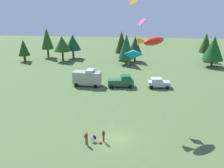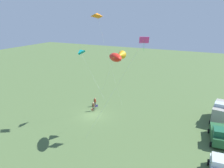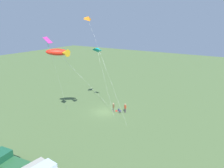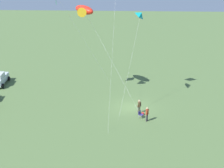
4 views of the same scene
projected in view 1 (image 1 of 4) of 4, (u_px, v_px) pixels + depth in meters
ground_plane at (116, 139)px, 33.17m from camera, size 160.00×160.00×0.00m
person_kite_flyer at (104, 134)px, 32.23m from camera, size 0.49×0.53×1.74m
folding_chair at (94, 138)px, 32.39m from camera, size 0.66×0.66×0.82m
person_spectator at (86, 137)px, 31.61m from camera, size 0.55×0.46×1.74m
backpack_on_grass at (100, 143)px, 32.14m from camera, size 0.36×0.28×0.22m
van_motorhome_grey at (87, 78)px, 51.76m from camera, size 5.60×3.05×3.34m
truck_green_flatbed at (122, 81)px, 51.28m from camera, size 5.20×2.90×2.34m
car_silver_compact at (158, 83)px, 50.84m from camera, size 4.31×2.44×1.89m
treeline_distant at (132, 44)px, 68.49m from camera, size 59.19×10.66×8.39m
kite_large_fish at (151, 41)px, 35.00m from camera, size 7.87×8.89×12.03m
kite_delta_orange at (131, 2)px, 29.57m from camera, size 8.16×1.46×16.98m
kite_delta_teal at (133, 54)px, 28.51m from camera, size 5.91×3.03×11.76m
kite_diamond_rainbow at (142, 25)px, 37.35m from camera, size 4.47×7.44×14.01m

